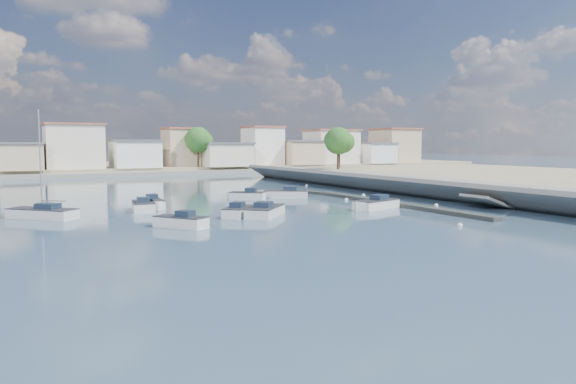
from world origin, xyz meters
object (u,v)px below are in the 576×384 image
object	(u,v)px
motorboat_d	(374,205)
motorboat_f	(246,196)
motorboat_c	(284,194)
motorboat_g	(153,204)
motorboat_b	(240,212)
motorboat_a	(178,222)
motorboat_e	(143,206)
motorboat_h	(266,211)
sailboat	(39,213)

from	to	relation	value
motorboat_d	motorboat_f	distance (m)	15.34
motorboat_c	motorboat_g	distance (m)	15.91
motorboat_b	motorboat_f	xyz separation A→B (m)	(5.92, 12.78, 0.00)
motorboat_a	motorboat_b	distance (m)	7.29
motorboat_e	motorboat_d	bearing A→B (deg)	-23.96
motorboat_b	motorboat_g	xyz separation A→B (m)	(-4.95, 9.36, 0.00)
motorboat_f	motorboat_a	bearing A→B (deg)	-126.65
motorboat_f	motorboat_h	bearing A→B (deg)	-105.74
motorboat_c	motorboat_h	bearing A→B (deg)	-121.97
motorboat_g	sailboat	distance (m)	10.50
motorboat_c	motorboat_g	world-z (taller)	same
motorboat_e	sailboat	size ratio (longest dim) A/B	0.58
motorboat_b	motorboat_f	world-z (taller)	same
motorboat_a	motorboat_d	xyz separation A→B (m)	(19.51, 2.93, -0.00)
motorboat_d	motorboat_h	size ratio (longest dim) A/B	1.04
motorboat_c	motorboat_e	world-z (taller)	same
motorboat_a	sailboat	bearing A→B (deg)	131.14
sailboat	motorboat_b	bearing A→B (deg)	-22.73
motorboat_c	sailboat	bearing A→B (deg)	-165.54
motorboat_e	sailboat	world-z (taller)	sailboat
motorboat_a	motorboat_h	size ratio (longest dim) A/B	0.78
motorboat_h	sailboat	bearing A→B (deg)	157.92
motorboat_f	motorboat_g	bearing A→B (deg)	-162.54
motorboat_b	sailboat	size ratio (longest dim) A/B	0.45
motorboat_d	motorboat_c	bearing A→B (deg)	100.96
motorboat_d	motorboat_h	xyz separation A→B (m)	(-11.07, 0.05, 0.00)
motorboat_a	motorboat_b	xyz separation A→B (m)	(6.31, 3.65, -0.00)
motorboat_a	motorboat_g	xyz separation A→B (m)	(1.36, 13.02, 0.00)
motorboat_d	motorboat_e	bearing A→B (deg)	156.04
motorboat_a	motorboat_b	size ratio (longest dim) A/B	1.02
motorboat_b	motorboat_c	size ratio (longest dim) A/B	0.79
motorboat_g	motorboat_h	size ratio (longest dim) A/B	0.87
motorboat_c	motorboat_f	world-z (taller)	same
motorboat_a	motorboat_f	size ratio (longest dim) A/B	1.06
motorboat_f	motorboat_h	distance (m)	13.97
motorboat_c	motorboat_g	bearing A→B (deg)	-167.29
motorboat_a	motorboat_f	world-z (taller)	same
motorboat_e	sailboat	bearing A→B (deg)	-169.30
motorboat_b	motorboat_e	xyz separation A→B (m)	(-6.25, 7.93, 0.00)
motorboat_c	motorboat_h	size ratio (longest dim) A/B	0.97
motorboat_g	motorboat_d	bearing A→B (deg)	-29.06
motorboat_f	sailboat	xyz separation A→B (m)	(-20.90, -6.51, 0.04)
motorboat_c	motorboat_d	size ratio (longest dim) A/B	0.94
motorboat_b	motorboat_e	size ratio (longest dim) A/B	0.77
motorboat_f	motorboat_g	world-z (taller)	same
motorboat_c	sailboat	world-z (taller)	sailboat
motorboat_g	sailboat	world-z (taller)	sailboat
motorboat_a	motorboat_d	world-z (taller)	same
motorboat_h	motorboat_b	bearing A→B (deg)	162.63
motorboat_a	motorboat_b	bearing A→B (deg)	30.05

